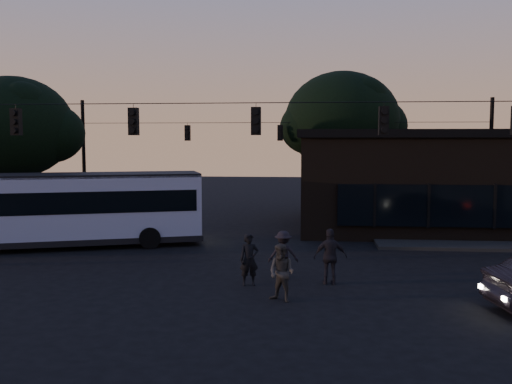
# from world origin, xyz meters

# --- Properties ---
(ground) EXTENTS (120.00, 120.00, 0.00)m
(ground) POSITION_xyz_m (0.00, 0.00, 0.00)
(ground) COLOR black
(ground) RESTS_ON ground
(sidewalk_far_right) EXTENTS (14.00, 10.00, 0.15)m
(sidewalk_far_right) POSITION_xyz_m (12.00, 14.00, 0.07)
(sidewalk_far_right) COLOR black
(sidewalk_far_right) RESTS_ON ground
(sidewalk_far_left) EXTENTS (14.00, 10.00, 0.15)m
(sidewalk_far_left) POSITION_xyz_m (-14.00, 14.00, 0.07)
(sidewalk_far_left) COLOR black
(sidewalk_far_left) RESTS_ON ground
(building) EXTENTS (15.40, 10.41, 5.40)m
(building) POSITION_xyz_m (9.00, 15.97, 2.71)
(building) COLOR black
(building) RESTS_ON ground
(tree_behind) EXTENTS (7.60, 7.60, 9.43)m
(tree_behind) POSITION_xyz_m (4.00, 22.00, 6.19)
(tree_behind) COLOR black
(tree_behind) RESTS_ON ground
(tree_left) EXTENTS (6.40, 6.40, 8.30)m
(tree_left) POSITION_xyz_m (-14.00, 13.00, 5.57)
(tree_left) COLOR black
(tree_left) RESTS_ON ground
(signal_rig_near) EXTENTS (26.24, 0.30, 7.50)m
(signal_rig_near) POSITION_xyz_m (0.00, 4.00, 4.45)
(signal_rig_near) COLOR black
(signal_rig_near) RESTS_ON ground
(signal_rig_far) EXTENTS (26.24, 0.30, 7.50)m
(signal_rig_far) POSITION_xyz_m (0.00, 20.00, 4.20)
(signal_rig_far) COLOR black
(signal_rig_far) RESTS_ON ground
(bus) EXTENTS (12.16, 6.51, 3.36)m
(bus) POSITION_xyz_m (-9.01, 8.41, 1.88)
(bus) COLOR #8F95B7
(bus) RESTS_ON ground
(pedestrian_a) EXTENTS (0.73, 0.57, 1.76)m
(pedestrian_a) POSITION_xyz_m (-0.06, 2.27, 0.88)
(pedestrian_a) COLOR black
(pedestrian_a) RESTS_ON ground
(pedestrian_b) EXTENTS (1.07, 0.99, 1.76)m
(pedestrian_b) POSITION_xyz_m (1.12, 0.46, 0.88)
(pedestrian_b) COLOR #2D2C29
(pedestrian_b) RESTS_ON ground
(pedestrian_c) EXTENTS (1.15, 0.57, 1.90)m
(pedestrian_c) POSITION_xyz_m (2.65, 2.67, 0.95)
(pedestrian_c) COLOR black
(pedestrian_c) RESTS_ON ground
(pedestrian_d) EXTENTS (1.13, 0.71, 1.67)m
(pedestrian_d) POSITION_xyz_m (1.02, 3.49, 0.84)
(pedestrian_d) COLOR black
(pedestrian_d) RESTS_ON ground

